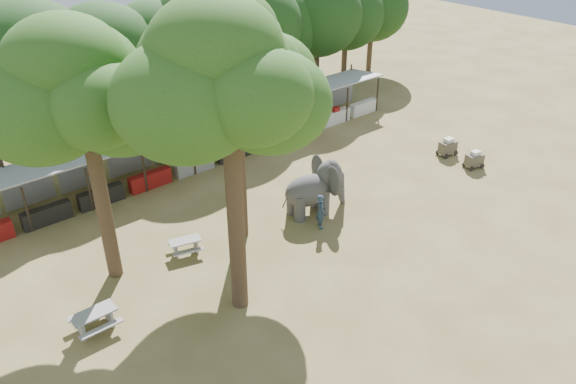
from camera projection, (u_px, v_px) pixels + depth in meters
ground at (379, 268)px, 24.53m from camera, size 100.00×100.00×0.00m
vendor_stalls at (205, 142)px, 33.15m from camera, size 28.00×2.99×2.80m
yard_tree_left at (76, 91)px, 20.15m from camera, size 7.10×6.90×11.02m
yard_tree_center at (221, 82)px, 17.99m from camera, size 7.10×6.90×12.04m
yard_tree_back at (229, 57)px, 22.65m from camera, size 7.10×6.90×11.36m
backdrop_trees at (154, 50)px, 34.43m from camera, size 46.46×5.95×8.33m
elephant at (316, 188)px, 27.98m from camera, size 3.63×2.70×2.71m
handler at (321, 211)px, 26.90m from camera, size 0.67×0.77×1.80m
picnic_table_near at (94, 318)px, 20.99m from camera, size 1.65×1.48×0.82m
picnic_table_far at (185, 244)px, 25.28m from camera, size 1.68×1.58×0.70m
cart_front at (474, 159)px, 32.56m from camera, size 1.23×0.97×1.06m
cart_back at (448, 147)px, 33.99m from camera, size 1.23×0.89×1.12m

